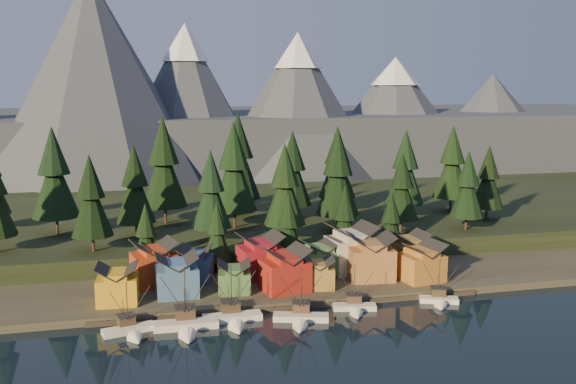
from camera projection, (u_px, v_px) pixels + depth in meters
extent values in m
plane|color=black|center=(315.00, 338.00, 114.14)|extent=(500.00, 500.00, 0.00)
cube|color=#343126|center=(268.00, 271.00, 152.34)|extent=(400.00, 50.00, 1.50)
cube|color=black|center=(235.00, 219.00, 199.87)|extent=(420.00, 100.00, 6.00)
cube|color=#3F382D|center=(292.00, 305.00, 129.87)|extent=(80.00, 4.00, 1.00)
cube|color=#4E5564|center=(191.00, 140.00, 341.57)|extent=(560.00, 160.00, 30.00)
cone|color=#4E5564|center=(94.00, 83.00, 268.60)|extent=(100.00, 100.00, 90.00)
cone|color=#4E5564|center=(187.00, 103.00, 296.67)|extent=(80.00, 80.00, 72.00)
cone|color=white|center=(185.00, 42.00, 292.11)|extent=(22.40, 22.40, 17.28)
cone|color=#4E5564|center=(298.00, 107.00, 297.17)|extent=(84.00, 84.00, 68.00)
cone|color=white|center=(298.00, 50.00, 292.87)|extent=(23.52, 23.52, 16.32)
cone|color=#4E5564|center=(394.00, 115.00, 326.16)|extent=(92.00, 92.00, 58.00)
cone|color=white|center=(395.00, 71.00, 322.49)|extent=(25.76, 25.76, 13.92)
cone|color=#4E5564|center=(491.00, 120.00, 348.49)|extent=(88.00, 88.00, 50.00)
cube|color=silver|center=(129.00, 331.00, 116.59)|extent=(9.85, 5.13, 1.50)
cone|color=silver|center=(137.00, 341.00, 112.09)|extent=(3.53, 3.84, 2.80)
cube|color=black|center=(129.00, 334.00, 116.68)|extent=(10.09, 5.23, 0.33)
cube|color=#453525|center=(126.00, 320.00, 117.85)|extent=(3.61, 3.47, 1.68)
cube|color=#2B2828|center=(126.00, 315.00, 117.69)|extent=(3.84, 3.70, 0.19)
cylinder|color=black|center=(127.00, 304.00, 116.27)|extent=(0.17, 0.17, 8.41)
cylinder|color=black|center=(123.00, 310.00, 119.32)|extent=(0.13, 0.13, 4.11)
cube|color=silver|center=(186.00, 326.00, 118.69)|extent=(11.93, 3.76, 1.83)
cone|color=silver|center=(188.00, 339.00, 112.42)|extent=(3.54, 4.14, 3.43)
cube|color=black|center=(186.00, 329.00, 118.80)|extent=(12.22, 3.83, 0.40)
cube|color=#493427|center=(185.00, 313.00, 120.48)|extent=(3.75, 3.53, 2.06)
cube|color=#2B2828|center=(185.00, 307.00, 120.29)|extent=(3.99, 3.76, 0.23)
cylinder|color=black|center=(185.00, 294.00, 118.38)|extent=(0.21, 0.21, 10.28)
cylinder|color=black|center=(184.00, 300.00, 122.58)|extent=(0.16, 0.16, 5.03)
cube|color=white|center=(232.00, 319.00, 122.47)|extent=(11.32, 3.43, 1.74)
cone|color=white|center=(238.00, 330.00, 116.57)|extent=(3.31, 3.90, 3.25)
cube|color=black|center=(232.00, 322.00, 122.58)|extent=(11.59, 3.48, 0.38)
cube|color=#453425|center=(230.00, 307.00, 124.16)|extent=(3.52, 3.31, 1.95)
cube|color=#2B2828|center=(230.00, 301.00, 123.97)|extent=(3.74, 3.53, 0.22)
cylinder|color=black|center=(231.00, 289.00, 122.18)|extent=(0.20, 0.20, 9.76)
cylinder|color=black|center=(228.00, 295.00, 126.13)|extent=(0.15, 0.15, 4.77)
cube|color=beige|center=(301.00, 318.00, 122.63)|extent=(10.99, 5.92, 1.63)
cone|color=beige|center=(300.00, 330.00, 116.93)|extent=(3.95, 4.32, 3.05)
cube|color=black|center=(301.00, 321.00, 122.73)|extent=(11.25, 6.04, 0.36)
cube|color=brown|center=(301.00, 307.00, 124.27)|extent=(3.98, 3.85, 1.83)
cube|color=#2B2828|center=(301.00, 302.00, 124.10)|extent=(4.24, 4.10, 0.20)
cylinder|color=black|center=(301.00, 291.00, 122.38)|extent=(0.18, 0.18, 9.15)
cylinder|color=black|center=(302.00, 296.00, 126.19)|extent=(0.14, 0.14, 4.47)
cube|color=beige|center=(354.00, 308.00, 128.50)|extent=(8.98, 4.60, 1.46)
cone|color=beige|center=(357.00, 316.00, 123.86)|extent=(3.32, 3.47, 2.73)
cube|color=black|center=(354.00, 310.00, 128.60)|extent=(9.20, 4.69, 0.32)
cube|color=brown|center=(354.00, 299.00, 129.82)|extent=(3.46, 3.32, 1.64)
cube|color=#2B2828|center=(354.00, 294.00, 129.67)|extent=(3.68, 3.54, 0.18)
cylinder|color=black|center=(355.00, 284.00, 128.22)|extent=(0.16, 0.16, 8.20)
cylinder|color=black|center=(353.00, 290.00, 131.36)|extent=(0.13, 0.13, 4.01)
cube|color=white|center=(439.00, 301.00, 132.78)|extent=(8.31, 5.31, 1.46)
cone|color=white|center=(441.00, 308.00, 128.56)|extent=(3.50, 3.47, 2.74)
cube|color=black|center=(439.00, 303.00, 132.87)|extent=(8.51, 5.42, 0.32)
cube|color=#433424|center=(438.00, 292.00, 133.95)|extent=(3.70, 3.59, 1.65)
cube|color=#2B2828|center=(438.00, 288.00, 133.80)|extent=(3.93, 3.83, 0.18)
cylinder|color=black|center=(439.00, 278.00, 132.45)|extent=(0.16, 0.16, 8.23)
cylinder|color=black|center=(438.00, 284.00, 135.33)|extent=(0.13, 0.13, 4.02)
cube|color=gold|center=(118.00, 290.00, 127.47)|extent=(8.37, 7.46, 5.43)
cube|color=gold|center=(117.00, 274.00, 126.93)|extent=(4.82, 7.07, 1.11)
cube|color=#3D6390|center=(177.00, 281.00, 132.06)|extent=(8.64, 7.74, 6.06)
cube|color=#3D6390|center=(176.00, 264.00, 131.46)|extent=(4.86, 7.46, 1.18)
cube|color=#426E3B|center=(234.00, 282.00, 134.37)|extent=(7.45, 7.07, 4.45)
cube|color=#426E3B|center=(234.00, 269.00, 133.92)|extent=(4.45, 6.55, 0.94)
cube|color=maroon|center=(285.00, 276.00, 135.28)|extent=(10.37, 9.49, 6.45)
cube|color=maroon|center=(285.00, 258.00, 134.64)|extent=(6.29, 8.64, 1.28)
cube|color=olive|center=(318.00, 277.00, 137.51)|extent=(7.60, 7.60, 4.63)
cube|color=olive|center=(318.00, 264.00, 137.05)|extent=(4.72, 6.91, 0.91)
cube|color=#9F6638|center=(370.00, 263.00, 143.21)|extent=(10.70, 9.36, 7.19)
cube|color=#9F6638|center=(371.00, 245.00, 142.50)|extent=(6.32, 8.65, 1.37)
cube|color=#AB6E2C|center=(421.00, 267.00, 142.15)|extent=(9.76, 8.88, 5.94)
cube|color=#AB6E2C|center=(422.00, 252.00, 141.55)|extent=(5.90, 8.09, 1.21)
cube|color=#A03818|center=(154.00, 269.00, 139.13)|extent=(10.46, 9.72, 6.94)
cube|color=#A03818|center=(154.00, 251.00, 138.45)|extent=(6.52, 8.67, 1.25)
cube|color=navy|center=(195.00, 269.00, 141.00)|extent=(8.61, 8.30, 5.79)
cube|color=navy|center=(195.00, 254.00, 140.43)|extent=(5.48, 7.34, 1.00)
cube|color=maroon|center=(260.00, 262.00, 144.66)|extent=(10.32, 9.12, 6.99)
cube|color=maroon|center=(260.00, 244.00, 143.97)|extent=(6.14, 8.39, 1.31)
cube|color=#4D8146|center=(319.00, 262.00, 146.64)|extent=(8.98, 7.84, 5.62)
cube|color=#4D8146|center=(320.00, 248.00, 146.08)|extent=(5.43, 7.09, 1.12)
cube|color=beige|center=(351.00, 254.00, 149.32)|extent=(11.00, 10.01, 7.84)
cube|color=beige|center=(351.00, 235.00, 148.55)|extent=(6.47, 9.33, 1.42)
cube|color=olive|center=(409.00, 255.00, 151.25)|extent=(8.13, 7.66, 6.36)
cube|color=olive|center=(409.00, 240.00, 150.63)|extent=(4.61, 7.36, 1.10)
cylinder|color=#332319|center=(57.00, 225.00, 166.21)|extent=(0.70, 0.70, 4.96)
cone|color=black|center=(55.00, 184.00, 164.42)|extent=(12.14, 12.14, 17.10)
cone|color=black|center=(53.00, 150.00, 162.95)|extent=(8.27, 8.27, 12.41)
cylinder|color=#332319|center=(93.00, 243.00, 149.47)|extent=(0.70, 0.70, 4.02)
cone|color=black|center=(91.00, 206.00, 148.01)|extent=(9.82, 9.82, 13.84)
cone|color=black|center=(90.00, 176.00, 146.82)|extent=(6.70, 6.70, 10.05)
cylinder|color=#332319|center=(137.00, 229.00, 163.28)|extent=(0.70, 0.70, 4.18)
cone|color=black|center=(135.00, 194.00, 161.77)|extent=(10.23, 10.23, 14.41)
cone|color=black|center=(134.00, 165.00, 160.53)|extent=(6.97, 6.97, 10.46)
cylinder|color=#332319|center=(165.00, 214.00, 179.43)|extent=(0.70, 0.70, 5.29)
cone|color=black|center=(164.00, 174.00, 177.52)|extent=(12.92, 12.92, 18.20)
cone|color=black|center=(163.00, 140.00, 175.95)|extent=(8.81, 8.81, 13.21)
cylinder|color=#332319|center=(212.00, 234.00, 157.91)|extent=(0.70, 0.70, 4.05)
cone|color=black|center=(211.00, 199.00, 156.45)|extent=(9.90, 9.90, 13.95)
cone|color=black|center=(211.00, 170.00, 155.25)|extent=(6.75, 6.75, 10.13)
cylinder|color=#332319|center=(235.00, 219.00, 174.06)|extent=(0.70, 0.70, 5.09)
cone|color=black|center=(234.00, 178.00, 172.22)|extent=(12.45, 12.45, 17.54)
cone|color=black|center=(234.00, 145.00, 170.71)|extent=(8.49, 8.49, 12.73)
cylinder|color=#332319|center=(285.00, 232.00, 160.17)|extent=(0.70, 0.70, 4.30)
cone|color=black|center=(285.00, 195.00, 158.62)|extent=(10.51, 10.51, 14.82)
cone|color=black|center=(285.00, 165.00, 157.34)|extent=(7.17, 7.17, 10.75)
cylinder|color=#332319|center=(293.00, 212.00, 185.01)|extent=(0.70, 0.70, 4.51)
cone|color=black|center=(293.00, 178.00, 183.38)|extent=(11.03, 11.03, 15.55)
cone|color=black|center=(293.00, 150.00, 182.05)|extent=(7.52, 7.52, 11.28)
cylinder|color=#332319|center=(337.00, 222.00, 170.58)|extent=(0.70, 0.70, 4.71)
cone|color=black|center=(338.00, 184.00, 168.87)|extent=(11.52, 11.52, 16.23)
cone|color=black|center=(338.00, 153.00, 167.48)|extent=(7.85, 7.85, 11.78)
cylinder|color=#332319|center=(337.00, 204.00, 196.40)|extent=(0.70, 0.70, 4.61)
cone|color=black|center=(337.00, 172.00, 194.74)|extent=(11.26, 11.26, 15.87)
cone|color=black|center=(338.00, 145.00, 193.37)|extent=(7.68, 7.68, 11.52)
cylinder|color=#332319|center=(401.00, 225.00, 169.60)|extent=(0.70, 0.70, 3.72)
cone|color=black|center=(401.00, 195.00, 168.26)|extent=(9.10, 9.10, 12.82)
cone|color=black|center=(402.00, 170.00, 167.15)|extent=(6.21, 6.21, 9.31)
cylinder|color=#332319|center=(404.00, 210.00, 186.72)|extent=(0.70, 0.70, 4.56)
cone|color=black|center=(405.00, 177.00, 185.08)|extent=(11.16, 11.16, 15.72)
cone|color=black|center=(406.00, 149.00, 183.72)|extent=(7.61, 7.61, 11.41)
cylinder|color=#332319|center=(466.00, 223.00, 171.88)|extent=(0.70, 0.70, 3.75)
cone|color=black|center=(467.00, 193.00, 170.53)|extent=(9.17, 9.17, 12.92)
cone|color=black|center=(469.00, 168.00, 169.41)|extent=(6.25, 6.25, 9.38)
cylinder|color=#332319|center=(450.00, 204.00, 196.66)|extent=(0.70, 0.70, 4.65)
cone|color=black|center=(452.00, 171.00, 194.99)|extent=(11.37, 11.37, 16.02)
cone|color=black|center=(453.00, 144.00, 193.61)|extent=(7.75, 7.75, 11.62)
cylinder|color=#332319|center=(239.00, 206.00, 191.26)|extent=(0.70, 0.70, 5.37)
cone|color=black|center=(238.00, 167.00, 189.32)|extent=(13.12, 13.12, 18.49)
cone|color=black|center=(238.00, 135.00, 187.73)|extent=(8.94, 8.94, 13.42)
cylinder|color=#332319|center=(486.00, 213.00, 184.25)|extent=(0.70, 0.70, 3.81)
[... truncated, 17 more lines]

